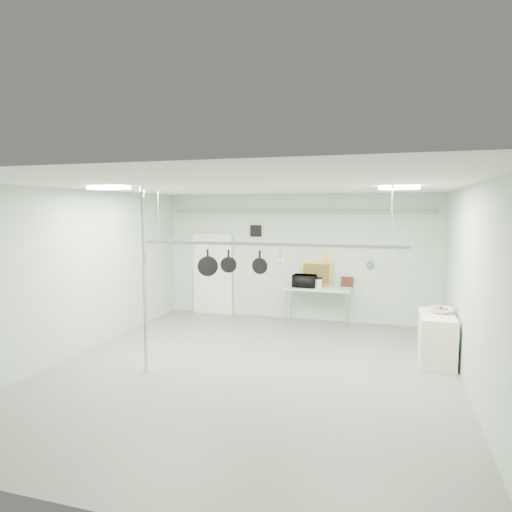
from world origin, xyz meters
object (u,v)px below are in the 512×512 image
(pot_rack, at_px, (266,242))
(side_cabinet, at_px, (437,338))
(prep_table, at_px, (318,290))
(skillet_mid, at_px, (228,261))
(microwave, at_px, (305,281))
(coffee_canister, at_px, (318,283))
(fruit_bowl, at_px, (441,310))
(skillet_right, at_px, (260,262))
(skillet_left, at_px, (208,263))
(chrome_pole, at_px, (144,281))

(pot_rack, bearing_deg, side_cabinet, 20.45)
(prep_table, relative_size, skillet_mid, 3.99)
(microwave, height_order, coffee_canister, microwave)
(fruit_bowl, height_order, skillet_right, skillet_right)
(prep_table, height_order, coffee_canister, coffee_canister)
(pot_rack, relative_size, skillet_left, 9.61)
(microwave, height_order, skillet_right, skillet_right)
(fruit_bowl, xyz_separation_m, skillet_mid, (-3.73, -1.22, 0.93))
(chrome_pole, distance_m, microwave, 4.64)
(prep_table, height_order, skillet_mid, skillet_mid)
(skillet_left, height_order, skillet_mid, same)
(skillet_right, bearing_deg, prep_table, 85.24)
(microwave, height_order, fruit_bowl, microwave)
(prep_table, distance_m, skillet_left, 3.77)
(pot_rack, distance_m, skillet_right, 0.36)
(prep_table, bearing_deg, microwave, -172.76)
(prep_table, bearing_deg, side_cabinet, -40.79)
(pot_rack, height_order, fruit_bowl, pot_rack)
(skillet_mid, bearing_deg, chrome_pole, -156.59)
(side_cabinet, bearing_deg, skillet_mid, -163.26)
(skillet_right, bearing_deg, coffee_canister, 85.04)
(prep_table, xyz_separation_m, side_cabinet, (2.55, -2.20, -0.38))
(prep_table, height_order, side_cabinet, prep_table)
(prep_table, distance_m, pot_rack, 3.61)
(prep_table, xyz_separation_m, skillet_mid, (-1.11, -3.30, 1.05))
(skillet_right, bearing_deg, microwave, 90.74)
(side_cabinet, height_order, coffee_canister, coffee_canister)
(microwave, relative_size, skillet_left, 1.11)
(side_cabinet, xyz_separation_m, skillet_mid, (-3.66, -1.10, 1.43))
(chrome_pole, height_order, fruit_bowl, chrome_pole)
(chrome_pole, distance_m, pot_rack, 2.19)
(microwave, bearing_deg, prep_table, -170.16)
(microwave, relative_size, fruit_bowl, 1.32)
(side_cabinet, height_order, skillet_left, skillet_left)
(skillet_right, bearing_deg, pot_rack, 4.15)
(fruit_bowl, bearing_deg, microwave, 145.32)
(pot_rack, bearing_deg, prep_table, 83.09)
(prep_table, bearing_deg, skillet_mid, -108.54)
(pot_rack, height_order, microwave, pot_rack)
(fruit_bowl, distance_m, skillet_left, 4.40)
(pot_rack, relative_size, skillet_right, 12.20)
(chrome_pole, distance_m, skillet_right, 2.02)
(prep_table, relative_size, microwave, 2.89)
(microwave, bearing_deg, fruit_bowl, 147.92)
(prep_table, distance_m, skillet_mid, 3.64)
(prep_table, xyz_separation_m, skillet_left, (-1.51, -3.30, 1.00))
(chrome_pole, xyz_separation_m, skillet_left, (0.79, 0.90, 0.24))
(chrome_pole, height_order, coffee_canister, chrome_pole)
(fruit_bowl, height_order, skillet_left, skillet_left)
(chrome_pole, relative_size, pot_rack, 0.67)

